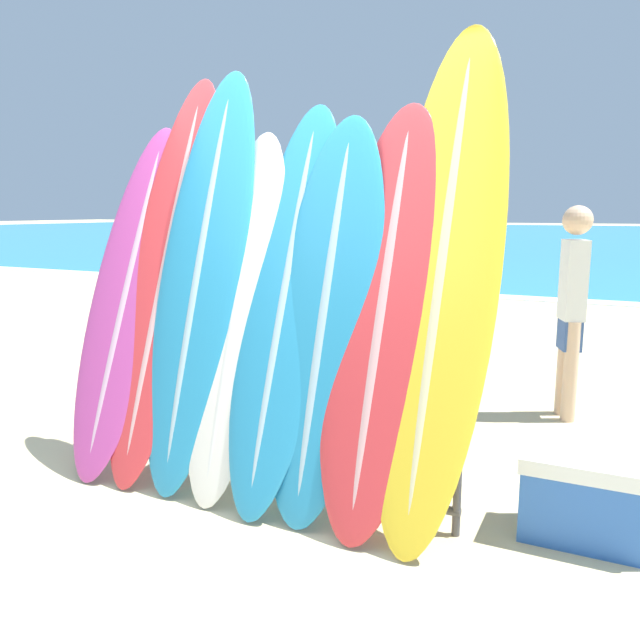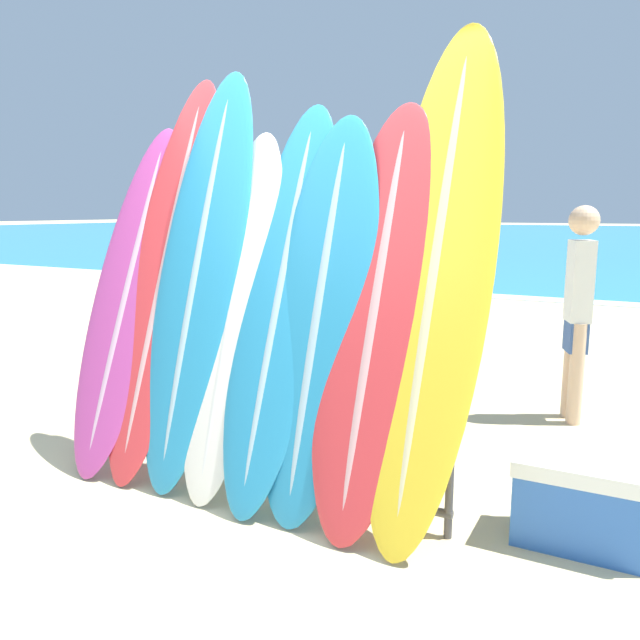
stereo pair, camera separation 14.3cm
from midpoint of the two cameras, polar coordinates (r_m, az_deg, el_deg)
The scene contains 15 objects.
ground_plane at distance 3.28m, azimuth -15.34°, elevation -18.75°, with size 160.00×160.00×0.00m, color beige.
ocean_water at distance 40.89m, azimuth 22.96°, elevation 7.03°, with size 120.00×60.00×0.01m.
surfboard_rack at distance 3.49m, azimuth -6.93°, elevation -8.53°, with size 2.27×0.04×0.83m.
surfboard_slot_0 at distance 3.98m, azimuth -18.15°, elevation 2.10°, with size 0.55×0.90×2.09m.
surfboard_slot_1 at distance 3.83m, azimuth -14.98°, elevation 4.15°, with size 0.53×0.96×2.38m.
surfboard_slot_2 at distance 3.64m, azimuth -11.92°, elevation 4.05°, with size 0.56×0.88×2.39m.
surfboard_slot_3 at distance 3.47m, azimuth -8.81°, elevation 0.71°, with size 0.49×0.78×2.01m.
surfboard_slot_4 at distance 3.32m, azimuth -4.38°, elevation 1.70°, with size 0.52×0.92×2.16m.
surfboard_slot_5 at distance 3.19m, azimuth -0.75°, elevation 0.59°, with size 0.57×0.78×2.07m.
surfboard_slot_6 at distance 3.09m, azimuth 4.48°, elevation 0.76°, with size 0.57×0.90×2.13m.
surfboard_slot_7 at distance 3.06m, azimuth 9.78°, elevation 4.32°, with size 0.57×1.08×2.53m.
person_near_water at distance 11.06m, azimuth 6.21°, elevation 6.14°, with size 0.24×0.26×1.51m.
person_mid_beach at distance 9.21m, azimuth -3.05°, elevation 6.33°, with size 0.26×0.30×1.78m.
person_far_left at distance 4.95m, azimuth 21.27°, elevation 1.33°, with size 0.22×0.27×1.59m.
cooler_box at distance 3.29m, azimuth 22.07°, elevation -14.91°, with size 0.61×0.33×0.42m.
Camera 1 is at (1.87, -2.17, 1.56)m, focal length 35.00 mm.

